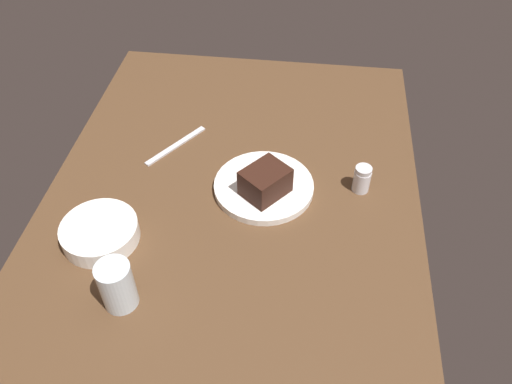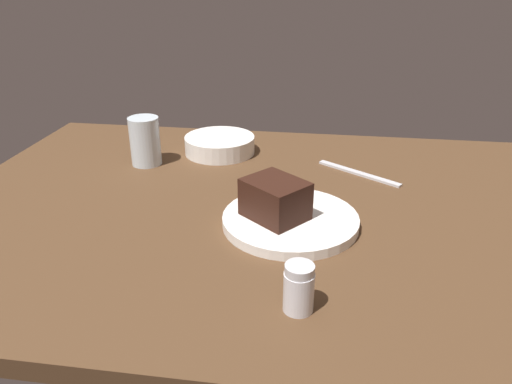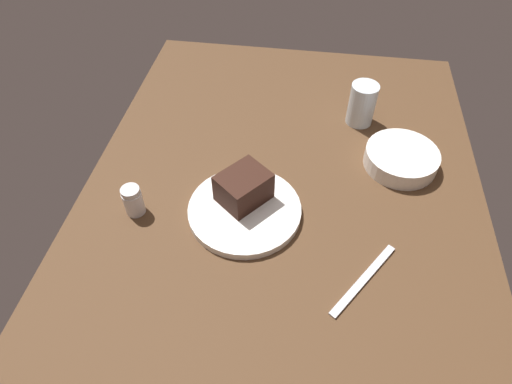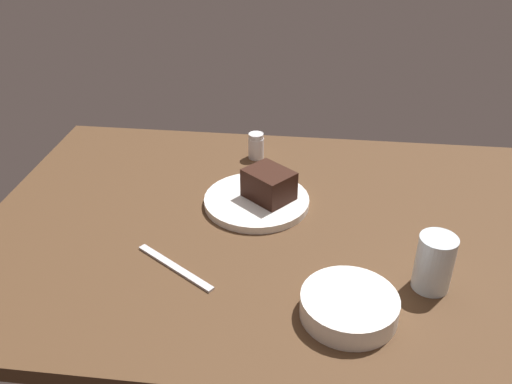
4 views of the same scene
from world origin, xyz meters
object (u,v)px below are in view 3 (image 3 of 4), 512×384
at_px(dessert_plate, 245,210).
at_px(chocolate_cake_slice, 244,187).
at_px(water_glass, 362,104).
at_px(butter_knife, 364,280).
at_px(side_bowl, 401,158).
at_px(salt_shaker, 133,201).

bearing_deg(dessert_plate, chocolate_cake_slice, -167.45).
bearing_deg(water_glass, butter_knife, 0.64).
bearing_deg(dessert_plate, water_glass, 145.27).
xyz_separation_m(dessert_plate, side_bowl, (-0.19, 0.32, 0.01)).
bearing_deg(salt_shaker, water_glass, 128.68).
height_order(chocolate_cake_slice, side_bowl, chocolate_cake_slice).
bearing_deg(butter_knife, salt_shaker, -67.47).
relative_size(water_glass, side_bowl, 0.65).
height_order(salt_shaker, butter_knife, salt_shaker).
bearing_deg(butter_knife, side_bowl, -160.70).
distance_m(water_glass, side_bowl, 0.17).
bearing_deg(water_glass, salt_shaker, -51.32).
relative_size(dessert_plate, chocolate_cake_slice, 2.35).
height_order(water_glass, side_bowl, water_glass).
distance_m(chocolate_cake_slice, water_glass, 0.39).
distance_m(side_bowl, butter_knife, 0.32).
bearing_deg(dessert_plate, butter_knife, 62.46).
xyz_separation_m(dessert_plate, butter_knife, (0.12, 0.23, -0.01)).
relative_size(salt_shaker, butter_knife, 0.34).
height_order(chocolate_cake_slice, butter_knife, chocolate_cake_slice).
distance_m(dessert_plate, side_bowl, 0.37).
distance_m(dessert_plate, chocolate_cake_slice, 0.05).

